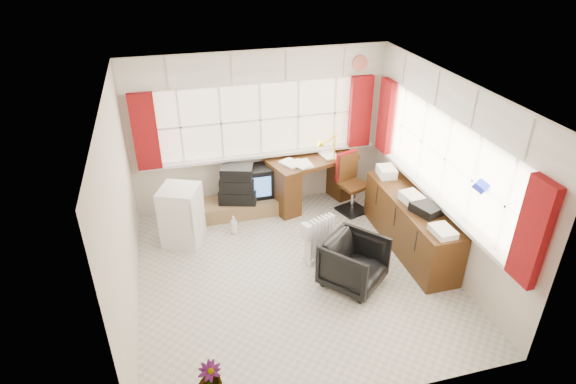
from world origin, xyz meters
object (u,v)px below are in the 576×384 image
object	(u,v)px
crt_tv	(255,180)
task_chair	(349,180)
desk	(311,177)
desk_lamp	(335,141)
office_chair	(354,263)
radiator	(319,243)
tv_bench	(232,207)
mini_fridge	(182,215)
credenza	(410,224)

from	to	relation	value
crt_tv	task_chair	bearing A→B (deg)	-16.25
desk	crt_tv	size ratio (longest dim) A/B	2.83
desk_lamp	task_chair	bearing A→B (deg)	-47.73
office_chair	radiator	xyz separation A→B (m)	(-0.26, 0.60, -0.06)
tv_bench	crt_tv	size ratio (longest dim) A/B	2.58
mini_fridge	radiator	bearing A→B (deg)	-27.41
desk_lamp	tv_bench	bearing A→B (deg)	177.29
tv_bench	desk_lamp	bearing A→B (deg)	-2.71
credenza	tv_bench	bearing A→B (deg)	146.30
task_chair	credenza	world-z (taller)	task_chair
desk_lamp	radiator	size ratio (longest dim) A/B	0.67
tv_bench	mini_fridge	bearing A→B (deg)	-145.39
credenza	office_chair	bearing A→B (deg)	-152.66
office_chair	crt_tv	bearing A→B (deg)	70.36
desk	desk_lamp	xyz separation A→B (m)	(0.31, -0.16, 0.66)
office_chair	tv_bench	world-z (taller)	office_chair
credenza	tv_bench	distance (m)	2.75
desk	mini_fridge	bearing A→B (deg)	-163.54
desk	task_chair	xyz separation A→B (m)	(0.51, -0.38, 0.07)
office_chair	crt_tv	size ratio (longest dim) A/B	1.32
desk_lamp	office_chair	distance (m)	2.18
office_chair	mini_fridge	world-z (taller)	mini_fridge
task_chair	crt_tv	world-z (taller)	task_chair
desk_lamp	credenza	size ratio (longest dim) A/B	0.22
desk_lamp	mini_fridge	world-z (taller)	desk_lamp
desk	desk_lamp	bearing A→B (deg)	-26.67
task_chair	crt_tv	size ratio (longest dim) A/B	1.79
task_chair	desk_lamp	bearing A→B (deg)	132.27
desk_lamp	mini_fridge	distance (m)	2.58
task_chair	mini_fridge	bearing A→B (deg)	-174.52
office_chair	credenza	bearing A→B (deg)	-12.96
desk_lamp	crt_tv	xyz separation A→B (m)	(-1.25, 0.20, -0.62)
crt_tv	mini_fridge	size ratio (longest dim) A/B	0.62
office_chair	mini_fridge	distance (m)	2.53
desk_lamp	crt_tv	size ratio (longest dim) A/B	0.81
task_chair	radiator	bearing A→B (deg)	-126.87
task_chair	office_chair	world-z (taller)	task_chair
crt_tv	desk_lamp	bearing A→B (deg)	-9.27
desk	office_chair	world-z (taller)	desk
radiator	credenza	world-z (taller)	credenza
desk	task_chair	size ratio (longest dim) A/B	1.58
desk	task_chair	bearing A→B (deg)	-36.23
desk	radiator	bearing A→B (deg)	-103.27
tv_bench	office_chair	bearing A→B (deg)	-59.27
desk_lamp	task_chair	size ratio (longest dim) A/B	0.45
office_chair	crt_tv	world-z (taller)	crt_tv
desk_lamp	mini_fridge	size ratio (longest dim) A/B	0.50
tv_bench	mini_fridge	world-z (taller)	mini_fridge
desk	radiator	xyz separation A→B (m)	(-0.36, -1.54, -0.18)
credenza	crt_tv	world-z (taller)	credenza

